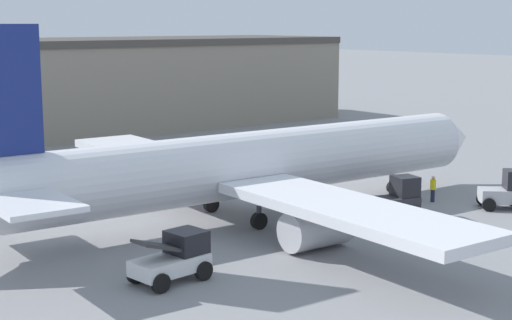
% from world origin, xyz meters
% --- Properties ---
extents(ground_plane, '(400.00, 400.00, 0.00)m').
position_xyz_m(ground_plane, '(0.00, 0.00, 0.00)').
color(ground_plane, gray).
extents(terminal_building, '(61.92, 15.90, 9.21)m').
position_xyz_m(terminal_building, '(5.49, 38.88, 4.61)').
color(terminal_building, gray).
rests_on(terminal_building, ground_plane).
extents(airplane, '(36.95, 33.80, 10.75)m').
position_xyz_m(airplane, '(-0.95, 0.04, 2.97)').
color(airplane, white).
rests_on(airplane, ground_plane).
extents(ground_crew_worker, '(0.35, 0.35, 1.61)m').
position_xyz_m(ground_crew_worker, '(10.73, -3.81, 0.86)').
color(ground_crew_worker, '#1E2338').
rests_on(ground_crew_worker, ground_plane).
extents(baggage_tug, '(3.16, 2.38, 2.27)m').
position_xyz_m(baggage_tug, '(6.22, -4.90, 1.02)').
color(baggage_tug, '#2D2D33').
rests_on(baggage_tug, ground_plane).
extents(belt_loader_truck, '(3.46, 2.30, 2.08)m').
position_xyz_m(belt_loader_truck, '(-9.60, -6.64, 1.01)').
color(belt_loader_truck, silver).
rests_on(belt_loader_truck, ground_plane).
extents(pushback_tug, '(3.04, 2.97, 2.31)m').
position_xyz_m(pushback_tug, '(12.69, -7.57, 1.03)').
color(pushback_tug, '#B2B2B7').
rests_on(pushback_tug, ground_plane).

